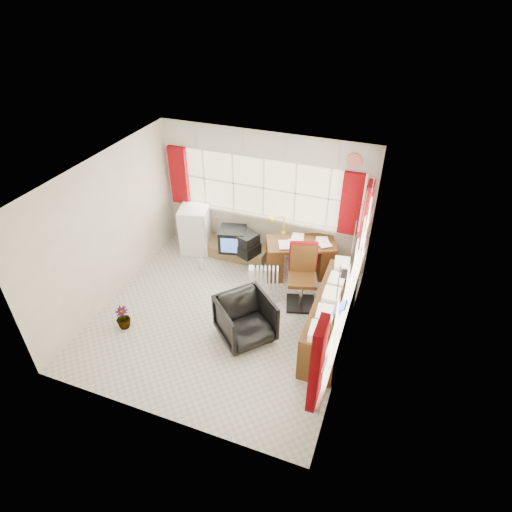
{
  "coord_description": "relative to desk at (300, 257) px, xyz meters",
  "views": [
    {
      "loc": [
        2.34,
        -4.69,
        4.92
      ],
      "look_at": [
        0.38,
        0.55,
        0.97
      ],
      "focal_mm": 30.0,
      "sensor_mm": 36.0,
      "label": 1
    }
  ],
  "objects": [
    {
      "name": "overhead_cabinets",
      "position": [
        0.11,
        -0.6,
        1.86
      ],
      "size": [
        3.98,
        3.98,
        0.48
      ],
      "color": "beige",
      "rests_on": "room_walls"
    },
    {
      "name": "task_chair",
      "position": [
        0.22,
        -0.72,
        0.21
      ],
      "size": [
        0.59,
        0.61,
        1.14
      ],
      "color": "black",
      "rests_on": "ground"
    },
    {
      "name": "spray_bottle_b",
      "position": [
        -0.65,
        -0.76,
        -0.29
      ],
      "size": [
        0.1,
        0.1,
        0.2
      ],
      "primitive_type": "imported",
      "rotation": [
        0.0,
        0.0,
        -0.12
      ],
      "color": "#8CD1C3",
      "rests_on": "ground"
    },
    {
      "name": "radiator",
      "position": [
        -0.36,
        -0.9,
        -0.12
      ],
      "size": [
        0.48,
        0.31,
        0.67
      ],
      "color": "white",
      "rests_on": "ground"
    },
    {
      "name": "file_tray",
      "position": [
        0.99,
        -0.81,
        0.41
      ],
      "size": [
        0.26,
        0.33,
        0.11
      ],
      "primitive_type": "cube",
      "rotation": [
        0.0,
        0.0,
        0.03
      ],
      "color": "black",
      "rests_on": "credenza"
    },
    {
      "name": "desk_lamp",
      "position": [
        -0.39,
        0.19,
        0.59
      ],
      "size": [
        0.15,
        0.13,
        0.4
      ],
      "color": "#FFF20A",
      "rests_on": "desk"
    },
    {
      "name": "office_chair",
      "position": [
        -0.34,
        -1.86,
        -0.03
      ],
      "size": [
        1.11,
        1.11,
        0.72
      ],
      "primitive_type": "imported",
      "rotation": [
        0.0,
        0.0,
        0.84
      ],
      "color": "black",
      "rests_on": "ground"
    },
    {
      "name": "window_right",
      "position": [
        1.08,
        -1.58,
        0.55
      ],
      "size": [
        0.12,
        3.7,
        3.6
      ],
      "color": "beige",
      "rests_on": "room_walls"
    },
    {
      "name": "mini_fridge",
      "position": [
        -2.18,
        0.07,
        0.07
      ],
      "size": [
        0.67,
        0.67,
        0.94
      ],
      "color": "white",
      "rests_on": "ground"
    },
    {
      "name": "desk",
      "position": [
        0.0,
        0.0,
        0.0
      ],
      "size": [
        1.37,
        1.04,
        0.75
      ],
      "color": "#542C13",
      "rests_on": "ground"
    },
    {
      "name": "ground",
      "position": [
        -0.87,
        -1.58,
        -0.39
      ],
      "size": [
        4.0,
        4.0,
        0.0
      ],
      "primitive_type": "plane",
      "color": "beige",
      "rests_on": "ground"
    },
    {
      "name": "spray_bottle_a",
      "position": [
        -1.8,
        -0.49,
        -0.25
      ],
      "size": [
        0.15,
        0.15,
        0.28
      ],
      "primitive_type": "imported",
      "rotation": [
        0.0,
        0.0,
        0.5
      ],
      "color": "silver",
      "rests_on": "ground"
    },
    {
      "name": "window_back",
      "position": [
        -0.87,
        0.36,
        0.55
      ],
      "size": [
        3.7,
        0.12,
        3.6
      ],
      "color": "beige",
      "rests_on": "room_walls"
    },
    {
      "name": "hifi_stack",
      "position": [
        -1.13,
        -0.01,
        0.06
      ],
      "size": [
        0.71,
        0.59,
        0.44
      ],
      "color": "black",
      "rests_on": "tv_bench"
    },
    {
      "name": "crt_tv",
      "position": [
        -1.34,
        -0.0,
        0.08
      ],
      "size": [
        0.58,
        0.55,
        0.44
      ],
      "color": "black",
      "rests_on": "tv_bench"
    },
    {
      "name": "room_walls",
      "position": [
        -0.87,
        -1.58,
        1.11
      ],
      "size": [
        4.0,
        4.0,
        4.0
      ],
      "color": "beige",
      "rests_on": "ground"
    },
    {
      "name": "credenza",
      "position": [
        0.86,
        -1.38,
        0.0
      ],
      "size": [
        0.5,
        2.0,
        0.85
      ],
      "color": "#542C13",
      "rests_on": "ground"
    },
    {
      "name": "flower_vase",
      "position": [
        -2.26,
        -2.34,
        -0.19
      ],
      "size": [
        0.24,
        0.24,
        0.4
      ],
      "primitive_type": "imported",
      "rotation": [
        0.0,
        0.0,
        -0.05
      ],
      "color": "black",
      "rests_on": "ground"
    },
    {
      "name": "curtains",
      "position": [
        0.06,
        -0.65,
        1.06
      ],
      "size": [
        3.83,
        3.83,
        1.15
      ],
      "color": "#98080D",
      "rests_on": "room_walls"
    },
    {
      "name": "tv_bench",
      "position": [
        -1.42,
        0.14,
        -0.27
      ],
      "size": [
        1.4,
        0.5,
        0.25
      ],
      "primitive_type": "cube",
      "color": "olive",
      "rests_on": "ground"
    }
  ]
}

